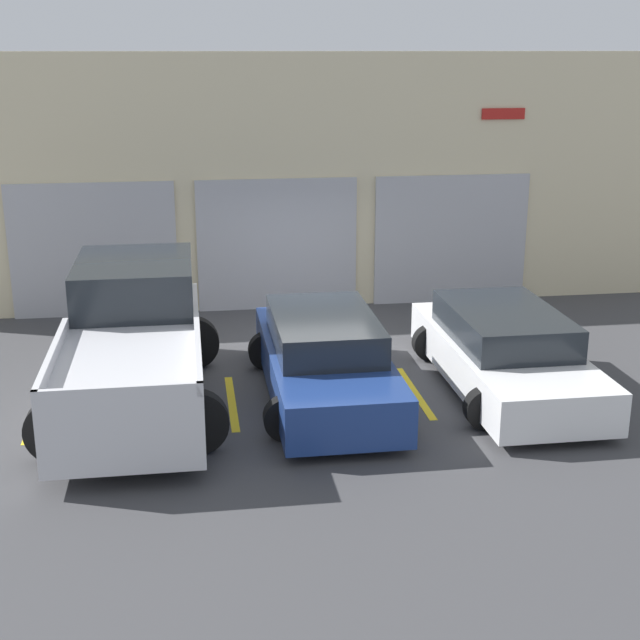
# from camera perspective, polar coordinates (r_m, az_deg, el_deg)

# --- Properties ---
(ground_plane) EXTENTS (28.00, 28.00, 0.00)m
(ground_plane) POSITION_cam_1_polar(r_m,az_deg,el_deg) (15.69, -0.85, -2.17)
(ground_plane) COLOR #3D3D3F
(shophouse_building) EXTENTS (16.10, 0.68, 5.10)m
(shophouse_building) POSITION_cam_1_polar(r_m,az_deg,el_deg) (18.28, -2.30, 8.65)
(shophouse_building) COLOR beige
(shophouse_building) RESTS_ON ground
(pickup_truck) EXTENTS (2.63, 5.41, 1.93)m
(pickup_truck) POSITION_cam_1_polar(r_m,az_deg,el_deg) (13.64, -11.84, -1.52)
(pickup_truck) COLOR silver
(pickup_truck) RESTS_ON ground
(sedan_white) EXTENTS (2.19, 4.74, 1.26)m
(sedan_white) POSITION_cam_1_polar(r_m,az_deg,el_deg) (14.27, 11.71, -1.99)
(sedan_white) COLOR white
(sedan_white) RESTS_ON ground
(sedan_side) EXTENTS (2.14, 4.62, 1.30)m
(sedan_side) POSITION_cam_1_polar(r_m,az_deg,el_deg) (13.56, 0.29, -2.54)
(sedan_side) COLOR navy
(sedan_side) RESTS_ON ground
(parking_stripe_far_left) EXTENTS (0.12, 2.20, 0.01)m
(parking_stripe_far_left) POSITION_cam_1_polar(r_m,az_deg,el_deg) (13.81, -17.63, -5.72)
(parking_stripe_far_left) COLOR gold
(parking_stripe_far_left) RESTS_ON ground
(parking_stripe_left) EXTENTS (0.12, 2.20, 0.01)m
(parking_stripe_left) POSITION_cam_1_polar(r_m,az_deg,el_deg) (13.63, -5.66, -5.28)
(parking_stripe_left) COLOR gold
(parking_stripe_left) RESTS_ON ground
(parking_stripe_centre) EXTENTS (0.12, 2.20, 0.01)m
(parking_stripe_centre) POSITION_cam_1_polar(r_m,az_deg,el_deg) (14.03, 6.10, -4.63)
(parking_stripe_centre) COLOR gold
(parking_stripe_centre) RESTS_ON ground
(parking_stripe_right) EXTENTS (0.12, 2.20, 0.01)m
(parking_stripe_right) POSITION_cam_1_polar(r_m,az_deg,el_deg) (14.97, 16.77, -3.86)
(parking_stripe_right) COLOR gold
(parking_stripe_right) RESTS_ON ground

